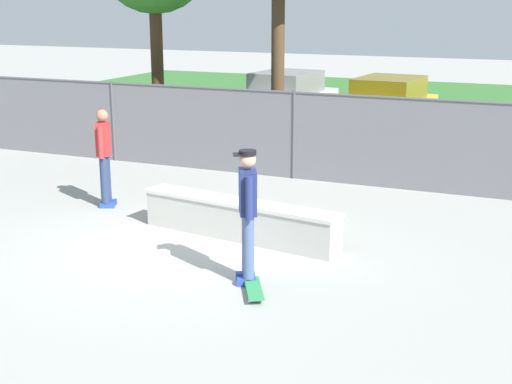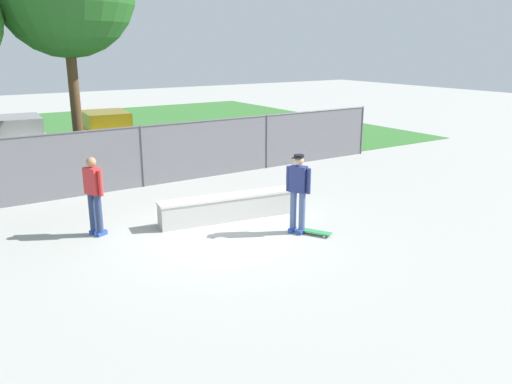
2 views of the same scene
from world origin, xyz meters
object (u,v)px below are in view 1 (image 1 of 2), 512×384
Objects in this scene: skateboard at (254,289)px; car_yellow at (387,107)px; concrete_ledge at (239,219)px; bystander at (104,153)px; car_white at (285,100)px; skateboarder at (248,210)px.

car_yellow is at bearing 94.92° from skateboard.
bystander reaches higher than concrete_ledge.
car_white is 3.21m from car_yellow.
bystander is at bearing -109.35° from car_yellow.
skateboarder reaches higher than skateboard.
skateboarder is (0.88, -1.66, 0.71)m from concrete_ledge.
car_yellow is at bearing 93.89° from skateboarder.
skateboard is (1.12, -2.00, -0.25)m from concrete_ledge.
car_yellow reaches higher than concrete_ledge.
skateboarder reaches higher than bystander.
skateboard is at bearing -55.28° from skateboarder.
skateboard is at bearing -85.08° from car_yellow.
bystander reaches higher than car_white.
concrete_ledge is 4.42× the size of skateboard.
skateboarder is at bearing -61.87° from concrete_ledge.
car_yellow is (3.19, -0.35, 0.00)m from car_white.
concrete_ledge is at bearing 119.32° from skateboard.
bystander is (-3.05, 0.72, 0.69)m from concrete_ledge.
concrete_ledge is 0.81× the size of car_yellow.
car_yellow is (-0.77, 11.37, -0.19)m from skateboarder.
concrete_ledge is 3.21m from bystander.
skateboard is 0.18× the size of car_white.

